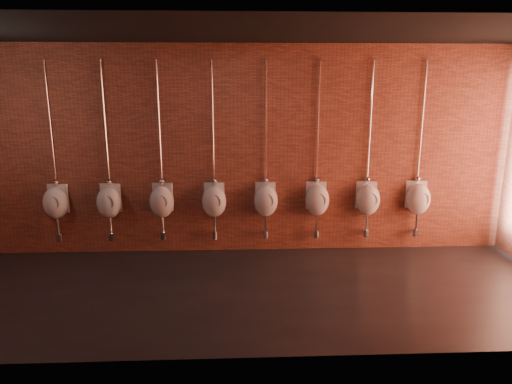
% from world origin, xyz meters
% --- Properties ---
extents(ground, '(8.50, 8.50, 0.00)m').
position_xyz_m(ground, '(0.00, 0.00, 0.00)').
color(ground, black).
rests_on(ground, ground).
extents(room_shell, '(8.54, 3.04, 3.22)m').
position_xyz_m(room_shell, '(0.00, 0.00, 2.01)').
color(room_shell, black).
rests_on(room_shell, ground).
extents(urinal_0, '(0.42, 0.38, 2.72)m').
position_xyz_m(urinal_0, '(-2.78, 1.37, 0.87)').
color(urinal_0, white).
rests_on(urinal_0, ground).
extents(urinal_1, '(0.42, 0.38, 2.72)m').
position_xyz_m(urinal_1, '(-1.98, 1.37, 0.87)').
color(urinal_1, white).
rests_on(urinal_1, ground).
extents(urinal_2, '(0.42, 0.38, 2.72)m').
position_xyz_m(urinal_2, '(-1.18, 1.37, 0.87)').
color(urinal_2, white).
rests_on(urinal_2, ground).
extents(urinal_3, '(0.42, 0.38, 2.72)m').
position_xyz_m(urinal_3, '(-0.37, 1.37, 0.87)').
color(urinal_3, white).
rests_on(urinal_3, ground).
extents(urinal_4, '(0.42, 0.38, 2.72)m').
position_xyz_m(urinal_4, '(0.43, 1.37, 0.87)').
color(urinal_4, white).
rests_on(urinal_4, ground).
extents(urinal_5, '(0.42, 0.38, 2.72)m').
position_xyz_m(urinal_5, '(1.23, 1.37, 0.87)').
color(urinal_5, white).
rests_on(urinal_5, ground).
extents(urinal_6, '(0.42, 0.38, 2.72)m').
position_xyz_m(urinal_6, '(2.03, 1.37, 0.87)').
color(urinal_6, white).
rests_on(urinal_6, ground).
extents(urinal_7, '(0.42, 0.38, 2.72)m').
position_xyz_m(urinal_7, '(2.83, 1.37, 0.87)').
color(urinal_7, white).
rests_on(urinal_7, ground).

